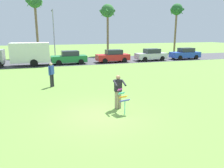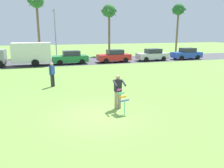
{
  "view_description": "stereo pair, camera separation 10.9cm",
  "coord_description": "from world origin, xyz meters",
  "px_view_note": "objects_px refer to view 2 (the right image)",
  "views": [
    {
      "loc": [
        -2.33,
        -9.25,
        3.81
      ],
      "look_at": [
        1.14,
        1.7,
        1.05
      ],
      "focal_mm": 34.92,
      "sensor_mm": 36.0,
      "label": 1
    },
    {
      "loc": [
        -2.23,
        -9.29,
        3.81
      ],
      "look_at": [
        1.14,
        1.7,
        1.05
      ],
      "focal_mm": 34.92,
      "sensor_mm": 36.0,
      "label": 2
    }
  ],
  "objects_px": {
    "parked_car_silver": "(152,55)",
    "streetlight_pole": "(55,31)",
    "parked_car_green": "(70,58)",
    "parked_truck_grey_van": "(24,54)",
    "palm_tree_far_left": "(178,12)",
    "person_kite_flyer": "(118,90)",
    "parked_car_blue": "(187,54)",
    "palm_tree_right_near": "(37,4)",
    "palm_tree_centre_far": "(109,13)",
    "kite_held": "(123,98)",
    "parked_car_red": "(114,56)",
    "person_walker_near": "(52,74)"
  },
  "relations": [
    {
      "from": "parked_truck_grey_van",
      "to": "parked_car_red",
      "type": "relative_size",
      "value": 1.59
    },
    {
      "from": "parked_car_blue",
      "to": "palm_tree_centre_far",
      "type": "relative_size",
      "value": 0.52
    },
    {
      "from": "palm_tree_right_near",
      "to": "person_walker_near",
      "type": "bearing_deg",
      "value": -87.0
    },
    {
      "from": "parked_car_red",
      "to": "palm_tree_right_near",
      "type": "xyz_separation_m",
      "value": [
        -9.18,
        9.83,
        7.14
      ]
    },
    {
      "from": "parked_car_red",
      "to": "streetlight_pole",
      "type": "bearing_deg",
      "value": 133.41
    },
    {
      "from": "person_kite_flyer",
      "to": "parked_car_red",
      "type": "distance_m",
      "value": 17.45
    },
    {
      "from": "person_kite_flyer",
      "to": "palm_tree_centre_far",
      "type": "height_order",
      "value": "palm_tree_centre_far"
    },
    {
      "from": "person_kite_flyer",
      "to": "parked_car_blue",
      "type": "height_order",
      "value": "person_kite_flyer"
    },
    {
      "from": "parked_car_silver",
      "to": "parked_car_blue",
      "type": "height_order",
      "value": "same"
    },
    {
      "from": "person_kite_flyer",
      "to": "parked_truck_grey_van",
      "type": "relative_size",
      "value": 0.26
    },
    {
      "from": "parked_truck_grey_van",
      "to": "palm_tree_right_near",
      "type": "xyz_separation_m",
      "value": [
        1.55,
        9.83,
        6.5
      ]
    },
    {
      "from": "palm_tree_far_left",
      "to": "parked_car_blue",
      "type": "bearing_deg",
      "value": -115.59
    },
    {
      "from": "parked_car_silver",
      "to": "streetlight_pole",
      "type": "bearing_deg",
      "value": 149.51
    },
    {
      "from": "person_kite_flyer",
      "to": "kite_held",
      "type": "height_order",
      "value": "person_kite_flyer"
    },
    {
      "from": "kite_held",
      "to": "palm_tree_centre_far",
      "type": "bearing_deg",
      "value": 74.99
    },
    {
      "from": "person_kite_flyer",
      "to": "palm_tree_right_near",
      "type": "distance_m",
      "value": 27.72
    },
    {
      "from": "parked_car_silver",
      "to": "parked_car_blue",
      "type": "xyz_separation_m",
      "value": [
        5.43,
        -0.0,
        0.0
      ]
    },
    {
      "from": "parked_car_blue",
      "to": "person_walker_near",
      "type": "height_order",
      "value": "person_walker_near"
    },
    {
      "from": "palm_tree_far_left",
      "to": "streetlight_pole",
      "type": "bearing_deg",
      "value": -172.38
    },
    {
      "from": "kite_held",
      "to": "parked_truck_grey_van",
      "type": "height_order",
      "value": "parked_truck_grey_van"
    },
    {
      "from": "streetlight_pole",
      "to": "kite_held",
      "type": "bearing_deg",
      "value": -86.05
    },
    {
      "from": "parked_car_green",
      "to": "palm_tree_right_near",
      "type": "height_order",
      "value": "palm_tree_right_near"
    },
    {
      "from": "kite_held",
      "to": "parked_car_green",
      "type": "xyz_separation_m",
      "value": [
        -0.45,
        17.42,
        -0.01
      ]
    },
    {
      "from": "parked_car_red",
      "to": "parked_car_silver",
      "type": "height_order",
      "value": "same"
    },
    {
      "from": "kite_held",
      "to": "person_walker_near",
      "type": "relative_size",
      "value": 0.67
    },
    {
      "from": "parked_car_red",
      "to": "person_walker_near",
      "type": "relative_size",
      "value": 2.45
    },
    {
      "from": "parked_car_green",
      "to": "parked_car_silver",
      "type": "xyz_separation_m",
      "value": [
        10.99,
        0.0,
        0.0
      ]
    },
    {
      "from": "parked_car_blue",
      "to": "person_walker_near",
      "type": "distance_m",
      "value": 21.9
    },
    {
      "from": "palm_tree_right_near",
      "to": "parked_car_blue",
      "type": "bearing_deg",
      "value": -26.14
    },
    {
      "from": "parked_car_blue",
      "to": "palm_tree_far_left",
      "type": "distance_m",
      "value": 13.17
    },
    {
      "from": "palm_tree_far_left",
      "to": "person_walker_near",
      "type": "xyz_separation_m",
      "value": [
        -23.84,
        -21.22,
        -6.55
      ]
    },
    {
      "from": "palm_tree_far_left",
      "to": "streetlight_pole",
      "type": "height_order",
      "value": "palm_tree_far_left"
    },
    {
      "from": "parked_car_red",
      "to": "parked_car_green",
      "type": "bearing_deg",
      "value": -180.0
    },
    {
      "from": "parked_car_blue",
      "to": "palm_tree_right_near",
      "type": "height_order",
      "value": "palm_tree_right_near"
    },
    {
      "from": "parked_car_blue",
      "to": "streetlight_pole",
      "type": "distance_m",
      "value": 19.35
    },
    {
      "from": "streetlight_pole",
      "to": "person_kite_flyer",
      "type": "bearing_deg",
      "value": -85.91
    },
    {
      "from": "streetlight_pole",
      "to": "palm_tree_centre_far",
      "type": "bearing_deg",
      "value": 9.6
    },
    {
      "from": "parked_truck_grey_van",
      "to": "kite_held",
      "type": "bearing_deg",
      "value": -72.11
    },
    {
      "from": "parked_car_blue",
      "to": "palm_tree_right_near",
      "type": "relative_size",
      "value": 0.45
    },
    {
      "from": "person_kite_flyer",
      "to": "parked_truck_grey_van",
      "type": "xyz_separation_m",
      "value": [
        -5.63,
        16.69,
        0.46
      ]
    },
    {
      "from": "parked_car_green",
      "to": "streetlight_pole",
      "type": "distance_m",
      "value": 7.99
    },
    {
      "from": "parked_car_blue",
      "to": "palm_tree_right_near",
      "type": "xyz_separation_m",
      "value": [
        -20.04,
        9.83,
        7.14
      ]
    },
    {
      "from": "palm_tree_centre_far",
      "to": "person_walker_near",
      "type": "height_order",
      "value": "palm_tree_centre_far"
    },
    {
      "from": "palm_tree_far_left",
      "to": "palm_tree_right_near",
      "type": "bearing_deg",
      "value": -179.09
    },
    {
      "from": "parked_car_silver",
      "to": "streetlight_pole",
      "type": "distance_m",
      "value": 14.56
    },
    {
      "from": "person_kite_flyer",
      "to": "parked_car_red",
      "type": "height_order",
      "value": "person_kite_flyer"
    },
    {
      "from": "parked_car_blue",
      "to": "parked_car_red",
      "type": "bearing_deg",
      "value": 179.99
    },
    {
      "from": "parked_truck_grey_van",
      "to": "parked_car_silver",
      "type": "xyz_separation_m",
      "value": [
        16.16,
        0.0,
        -0.64
      ]
    },
    {
      "from": "kite_held",
      "to": "streetlight_pole",
      "type": "xyz_separation_m",
      "value": [
        -1.7,
        24.62,
        3.22
      ]
    },
    {
      "from": "parked_car_silver",
      "to": "palm_tree_right_near",
      "type": "bearing_deg",
      "value": 146.06
    }
  ]
}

